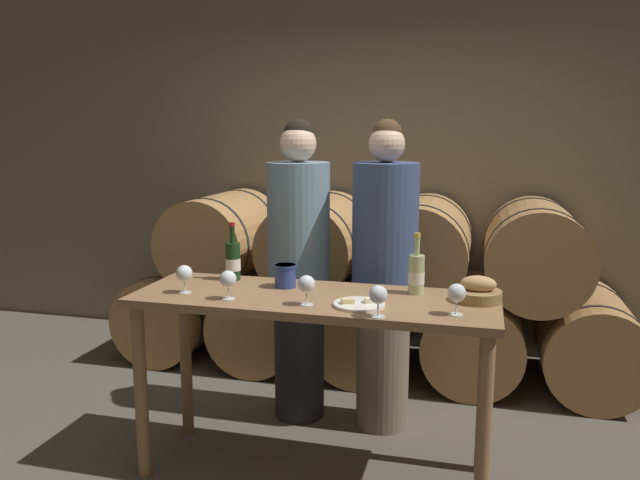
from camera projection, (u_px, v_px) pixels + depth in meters
name	position (u px, v px, depth m)	size (l,w,h in m)	color
ground_plane	(314.00, 473.00, 3.14)	(10.00, 10.00, 0.00)	#564F44
stone_wall_back	(384.00, 143.00, 4.82)	(10.00, 0.12, 3.20)	#7F705B
barrel_stack	(368.00, 289.00, 4.43)	(3.62, 0.94, 1.24)	#A87A47
tasting_table	(314.00, 324.00, 3.00)	(1.74, 0.60, 0.92)	olive
person_left	(299.00, 270.00, 3.63)	(0.36, 0.36, 1.77)	#232326
person_right	(384.00, 276.00, 3.50)	(0.37, 0.37, 1.76)	#756651
wine_bottle_red	(233.00, 261.00, 3.27)	(0.08, 0.08, 0.31)	#193819
wine_bottle_white	(416.00, 274.00, 3.00)	(0.08, 0.08, 0.30)	#ADBC7F
blue_crock	(285.00, 275.00, 3.13)	(0.12, 0.12, 0.12)	navy
bread_basket	(478.00, 292.00, 2.88)	(0.22, 0.22, 0.12)	olive
cheese_plate	(359.00, 304.00, 2.80)	(0.23, 0.23, 0.04)	white
wine_glass_far_left	(184.00, 274.00, 3.01)	(0.08, 0.08, 0.14)	white
wine_glass_left	(228.00, 279.00, 2.90)	(0.08, 0.08, 0.14)	white
wine_glass_center	(306.00, 285.00, 2.80)	(0.08, 0.08, 0.14)	white
wine_glass_right	(378.00, 295.00, 2.62)	(0.08, 0.08, 0.14)	white
wine_glass_far_right	(457.00, 293.00, 2.65)	(0.08, 0.08, 0.14)	white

